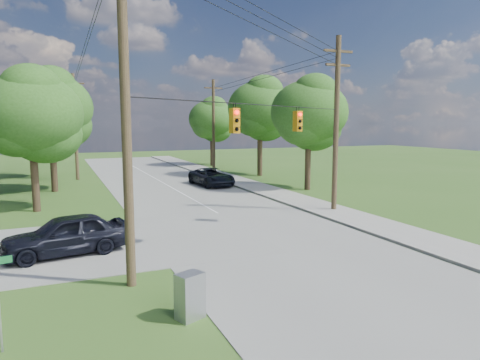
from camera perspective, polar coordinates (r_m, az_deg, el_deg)
name	(u,v)px	position (r m, az deg, el deg)	size (l,w,h in m)	color
ground	(261,271)	(16.06, 2.79, -11.96)	(140.00, 140.00, 0.00)	#33591D
main_road	(253,233)	(21.20, 1.74, -7.07)	(10.00, 100.00, 0.03)	gray
sidewalk_east	(363,220)	(24.69, 16.05, -5.15)	(2.60, 100.00, 0.12)	#9C9892
pole_sw	(125,96)	(14.18, -15.07, 10.80)	(2.00, 0.32, 12.00)	brown
pole_ne	(336,122)	(26.62, 12.71, 7.59)	(2.00, 0.32, 10.50)	brown
pole_north_e	(214,126)	(46.29, -3.54, 7.24)	(2.00, 0.32, 10.00)	brown
pole_north_w	(75,126)	(43.64, -21.13, 6.74)	(2.00, 0.32, 10.00)	brown
power_lines	(200,60)	(26.71, -5.34, 15.68)	(13.93, 29.62, 4.93)	black
traffic_signals	(269,121)	(20.25, 3.93, 7.91)	(4.91, 3.27, 1.05)	orange
tree_w_near	(31,114)	(28.64, -26.11, 7.91)	(6.00, 6.00, 8.40)	#483324
tree_w_mid	(50,108)	(36.63, -23.98, 8.81)	(6.40, 6.40, 9.22)	#483324
tree_w_far	(29,114)	(46.67, -26.29, 7.86)	(6.00, 6.00, 8.73)	#483324
tree_e_near	(309,112)	(35.00, 9.18, 8.91)	(6.20, 6.20, 8.81)	#483324
tree_e_mid	(260,108)	(44.02, 2.70, 9.55)	(6.60, 6.60, 9.64)	#483324
tree_e_far	(212,119)	(54.71, -3.80, 8.11)	(5.80, 5.80, 8.32)	#483324
car_cross_dark	(66,235)	(18.95, -22.19, -6.75)	(1.96, 4.88, 1.66)	black
car_main_north	(212,177)	(37.04, -3.81, 0.42)	(2.49, 5.39, 1.50)	black
control_cabinet	(190,296)	(12.26, -6.70, -15.11)	(0.72, 0.52, 1.30)	#939698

